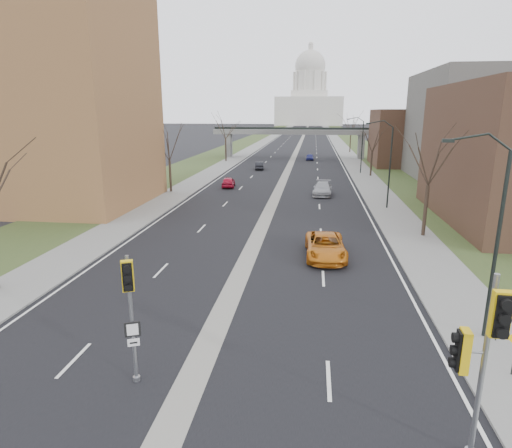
% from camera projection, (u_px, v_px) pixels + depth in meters
% --- Properties ---
extents(ground, '(700.00, 700.00, 0.00)m').
position_uv_depth(ground, '(181.00, 404.00, 14.44)').
color(ground, black).
rests_on(ground, ground).
extents(road_surface, '(20.00, 600.00, 0.01)m').
position_uv_depth(road_surface, '(302.00, 139.00, 158.26)').
color(road_surface, black).
rests_on(road_surface, ground).
extents(median_strip, '(1.20, 600.00, 0.02)m').
position_uv_depth(median_strip, '(302.00, 139.00, 158.26)').
color(median_strip, gray).
rests_on(median_strip, ground).
extents(sidewalk_right, '(4.00, 600.00, 0.12)m').
position_uv_depth(sidewalk_right, '(335.00, 139.00, 156.72)').
color(sidewalk_right, gray).
rests_on(sidewalk_right, ground).
extents(sidewalk_left, '(4.00, 600.00, 0.12)m').
position_uv_depth(sidewalk_left, '(270.00, 138.00, 159.77)').
color(sidewalk_left, gray).
rests_on(sidewalk_left, ground).
extents(grass_verge_right, '(8.00, 600.00, 0.10)m').
position_uv_depth(grass_verge_right, '(352.00, 139.00, 155.96)').
color(grass_verge_right, '#2E401D').
rests_on(grass_verge_right, ground).
extents(grass_verge_left, '(8.00, 600.00, 0.10)m').
position_uv_depth(grass_verge_left, '(254.00, 138.00, 160.53)').
color(grass_verge_left, '#2E401D').
rests_on(grass_verge_left, ground).
extents(apartment_building, '(25.00, 16.00, 22.00)m').
position_uv_depth(apartment_building, '(18.00, 97.00, 43.71)').
color(apartment_building, olive).
rests_on(apartment_building, ground).
extents(commercial_block_mid, '(18.00, 22.00, 15.00)m').
position_uv_depth(commercial_block_mid, '(488.00, 127.00, 58.84)').
color(commercial_block_mid, '#5E5C56').
rests_on(commercial_block_mid, ground).
extents(commercial_block_far, '(14.00, 14.00, 10.00)m').
position_uv_depth(commercial_block_far, '(413.00, 138.00, 77.49)').
color(commercial_block_far, '#462B21').
rests_on(commercial_block_far, ground).
extents(pedestrian_bridge, '(34.00, 3.00, 6.45)m').
position_uv_depth(pedestrian_bridge, '(294.00, 135.00, 89.91)').
color(pedestrian_bridge, slate).
rests_on(pedestrian_bridge, ground).
extents(capitol, '(48.00, 42.00, 55.75)m').
position_uv_depth(capitol, '(309.00, 99.00, 316.53)').
color(capitol, silver).
rests_on(capitol, ground).
extents(streetlight_near, '(2.61, 0.20, 8.70)m').
position_uv_depth(streetlight_near, '(485.00, 180.00, 17.03)').
color(streetlight_near, black).
rests_on(streetlight_near, sidewalk_right).
extents(streetlight_mid, '(2.61, 0.20, 8.70)m').
position_uv_depth(streetlight_mid, '(384.00, 139.00, 41.96)').
color(streetlight_mid, black).
rests_on(streetlight_mid, sidewalk_right).
extents(streetlight_far, '(2.61, 0.20, 8.70)m').
position_uv_depth(streetlight_far, '(358.00, 129.00, 66.89)').
color(streetlight_far, black).
rests_on(streetlight_far, sidewalk_right).
extents(tree_left_b, '(6.75, 6.75, 8.81)m').
position_uv_depth(tree_left_b, '(169.00, 141.00, 50.94)').
color(tree_left_b, '#382B21').
rests_on(tree_left_b, sidewalk_left).
extents(tree_left_c, '(7.65, 7.65, 9.99)m').
position_uv_depth(tree_left_c, '(225.00, 125.00, 83.33)').
color(tree_left_c, '#382B21').
rests_on(tree_left_c, sidewalk_left).
extents(tree_right_a, '(7.20, 7.20, 9.40)m').
position_uv_depth(tree_right_a, '(431.00, 152.00, 32.20)').
color(tree_right_a, '#382B21').
rests_on(tree_right_a, sidewalk_right).
extents(tree_right_b, '(6.30, 6.30, 8.22)m').
position_uv_depth(tree_right_b, '(373.00, 138.00, 64.04)').
color(tree_right_b, '#382B21').
rests_on(tree_right_b, sidewalk_right).
extents(tree_right_c, '(7.65, 7.65, 9.99)m').
position_uv_depth(tree_right_c, '(351.00, 123.00, 102.08)').
color(tree_right_c, '#382B21').
rests_on(tree_right_c, sidewalk_right).
extents(signal_pole_median, '(0.70, 0.81, 4.86)m').
position_uv_depth(signal_pole_median, '(130.00, 299.00, 14.59)').
color(signal_pole_median, gray).
rests_on(signal_pole_median, ground).
extents(signal_pole_right, '(0.97, 1.01, 5.58)m').
position_uv_depth(signal_pole_right, '(481.00, 345.00, 11.19)').
color(signal_pole_right, gray).
rests_on(signal_pole_right, ground).
extents(speed_limit_sign, '(0.49, 0.09, 2.26)m').
position_uv_depth(speed_limit_sign, '(501.00, 307.00, 17.88)').
color(speed_limit_sign, black).
rests_on(speed_limit_sign, sidewalk_right).
extents(car_left_near, '(2.03, 4.11, 1.35)m').
position_uv_depth(car_left_near, '(228.00, 182.00, 56.05)').
color(car_left_near, red).
rests_on(car_left_near, ground).
extents(car_left_far, '(1.90, 4.09, 1.30)m').
position_uv_depth(car_left_far, '(259.00, 166.00, 73.30)').
color(car_left_far, black).
rests_on(car_left_far, ground).
extents(car_right_near, '(2.85, 5.75, 1.57)m').
position_uv_depth(car_right_near, '(325.00, 246.00, 28.90)').
color(car_right_near, '#C36A14').
rests_on(car_right_near, ground).
extents(car_right_mid, '(2.43, 5.36, 1.52)m').
position_uv_depth(car_right_mid, '(322.00, 189.00, 50.69)').
color(car_right_mid, '#95979C').
rests_on(car_right_mid, ground).
extents(car_right_far, '(1.53, 3.78, 1.29)m').
position_uv_depth(car_right_far, '(310.00, 157.00, 87.63)').
color(car_right_far, navy).
rests_on(car_right_far, ground).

